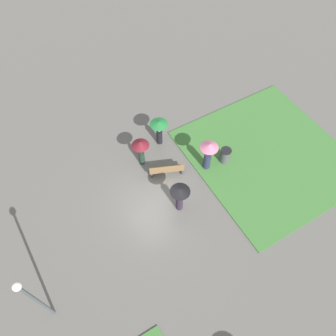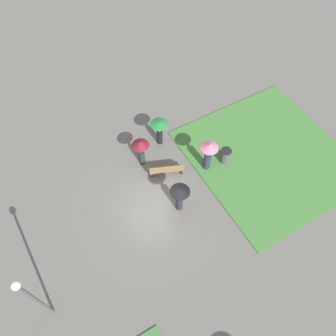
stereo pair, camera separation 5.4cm
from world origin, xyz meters
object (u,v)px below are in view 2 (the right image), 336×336
at_px(lamp_post, 31,296).
at_px(crowd_person_black, 180,195).
at_px(crowd_person_pink, 208,153).
at_px(park_bench, 167,170).
at_px(trash_bin, 225,156).
at_px(crowd_person_green, 159,128).
at_px(crowd_person_maroon, 141,148).

bearing_deg(lamp_post, crowd_person_black, -167.49).
height_order(lamp_post, crowd_person_pink, lamp_post).
bearing_deg(lamp_post, park_bench, -154.49).
bearing_deg(crowd_person_black, crowd_person_pink, -152.03).
relative_size(trash_bin, crowd_person_green, 0.56).
xyz_separation_m(crowd_person_green, crowd_person_black, (1.22, 4.22, 0.06)).
height_order(lamp_post, trash_bin, lamp_post).
distance_m(crowd_person_green, crowd_person_maroon, 1.73).
bearing_deg(crowd_person_black, park_bench, -102.79).
height_order(park_bench, crowd_person_maroon, crowd_person_maroon).
bearing_deg(crowd_person_black, lamp_post, 12.18).
bearing_deg(crowd_person_maroon, lamp_post, 124.09).
height_order(park_bench, crowd_person_green, crowd_person_green).
xyz_separation_m(park_bench, lamp_post, (7.64, 3.65, 2.32)).
xyz_separation_m(park_bench, crowd_person_green, (-0.77, -2.17, 0.74)).
bearing_deg(crowd_person_pink, crowd_person_black, 177.51).
xyz_separation_m(trash_bin, crowd_person_black, (3.69, 1.24, 0.78)).
relative_size(lamp_post, crowd_person_green, 2.48).
bearing_deg(crowd_person_pink, trash_bin, -38.53).
relative_size(crowd_person_green, crowd_person_pink, 0.86).
height_order(park_bench, trash_bin, trash_bin).
bearing_deg(crowd_person_green, park_bench, 3.30).
distance_m(park_bench, trash_bin, 3.33).
distance_m(trash_bin, crowd_person_pink, 1.40).
height_order(trash_bin, crowd_person_black, crowd_person_black).
relative_size(trash_bin, crowd_person_maroon, 0.54).
relative_size(crowd_person_pink, crowd_person_maroon, 1.12).
height_order(crowd_person_green, crowd_person_pink, crowd_person_pink).
relative_size(lamp_post, crowd_person_maroon, 2.40).
bearing_deg(crowd_person_black, crowd_person_maroon, -85.03).
bearing_deg(trash_bin, lamp_post, 14.59).
bearing_deg(trash_bin, park_bench, -14.19).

